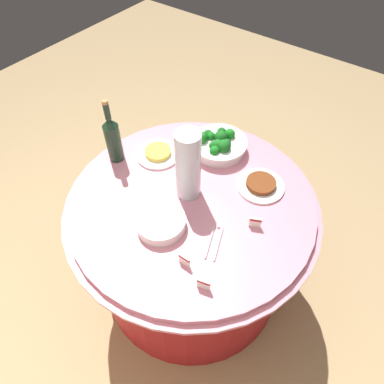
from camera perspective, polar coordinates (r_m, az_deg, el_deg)
name	(u,v)px	position (r m, az deg, el deg)	size (l,w,h in m)	color
ground_plane	(192,276)	(2.19, 0.00, -13.53)	(6.00, 6.00, 0.00)	tan
buffet_table	(192,243)	(1.86, 0.00, -8.30)	(1.16, 1.16, 0.74)	maroon
broccoli_bowl	(218,144)	(1.76, 4.33, 7.78)	(0.28, 0.28, 0.12)	white
plate_stack	(161,222)	(1.47, -5.11, -4.96)	(0.21, 0.21, 0.05)	white
wine_bottle	(113,138)	(1.70, -12.77, 8.57)	(0.07, 0.07, 0.34)	#1A3220
decorative_fruit_vase	(188,167)	(1.48, -0.63, 4.11)	(0.11, 0.11, 0.34)	silver
serving_tongs	(215,241)	(1.44, 3.70, -8.01)	(0.10, 0.17, 0.01)	silver
food_plate_fried_egg	(158,153)	(1.76, -5.56, 6.30)	(0.22, 0.22, 0.03)	white
food_plate_stir_fry	(261,185)	(1.64, 11.12, 1.17)	(0.22, 0.22, 0.03)	white
label_placard_front	(204,284)	(1.31, 1.91, -14.75)	(0.05, 0.02, 0.05)	white
label_placard_mid	(255,222)	(1.48, 10.27, -4.83)	(0.05, 0.03, 0.05)	white
label_placard_rear	(184,260)	(1.36, -1.26, -11.00)	(0.05, 0.01, 0.05)	white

